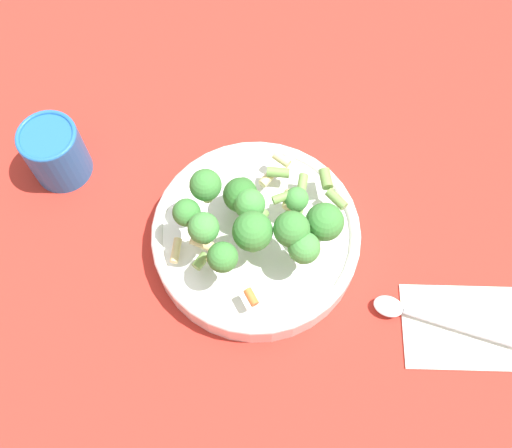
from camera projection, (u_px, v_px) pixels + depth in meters
ground_plane at (256, 243)px, 0.76m from camera, size 3.00×3.00×0.00m
bowl at (256, 236)px, 0.74m from camera, size 0.25×0.25×0.04m
pasta_salad at (259, 218)px, 0.67m from camera, size 0.22×0.19×0.09m
cup at (55, 152)px, 0.76m from camera, size 0.08×0.08×0.08m
napkin at (469, 327)px, 0.71m from camera, size 0.17×0.13×0.01m
spoon at (425, 318)px, 0.71m from camera, size 0.18×0.10×0.01m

